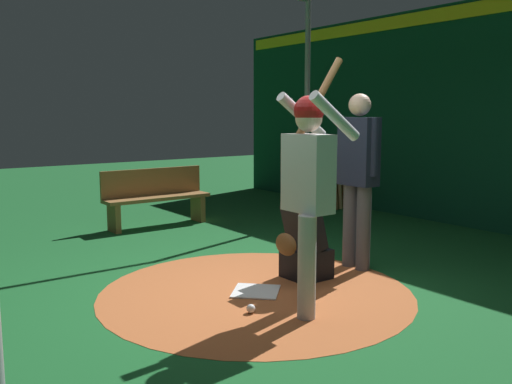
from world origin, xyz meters
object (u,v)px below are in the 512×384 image
at_px(baseball_0, 251,308).
at_px(bench, 156,196).
at_px(home_plate, 256,291).
at_px(catcher, 304,241).
at_px(batter, 309,182).
at_px(umpire, 358,171).
at_px(bat_rack, 348,180).

bearing_deg(baseball_0, bench, -104.80).
bearing_deg(baseball_0, home_plate, -130.88).
height_order(home_plate, catcher, catcher).
xyz_separation_m(home_plate, bench, (-0.64, -3.38, 0.43)).
bearing_deg(home_plate, bench, -100.79).
height_order(home_plate, bench, bench).
height_order(batter, catcher, batter).
xyz_separation_m(umpire, bench, (0.72, -3.35, -0.62)).
xyz_separation_m(batter, umpire, (-1.29, -0.66, -0.04)).
height_order(batter, bench, batter).
bearing_deg(batter, home_plate, -83.24).
distance_m(batter, bench, 4.10).
xyz_separation_m(bat_rack, baseball_0, (4.48, 3.26, -0.45)).
bearing_deg(baseball_0, catcher, -154.32).
relative_size(home_plate, baseball_0, 5.68).
relative_size(umpire, bat_rack, 1.58).
relative_size(batter, bench, 1.33).
bearing_deg(bat_rack, umpire, 45.66).
height_order(umpire, bat_rack, umpire).
bearing_deg(bat_rack, home_plate, 34.66).
bearing_deg(batter, bat_rack, -139.29).
relative_size(home_plate, bench, 0.26).
bearing_deg(batter, umpire, -152.87).
distance_m(umpire, bat_rack, 3.98).
bearing_deg(bat_rack, baseball_0, 36.08).
distance_m(catcher, umpire, 0.98).
xyz_separation_m(umpire, baseball_0, (1.72, 0.44, -1.02)).
relative_size(batter, umpire, 1.15).
distance_m(bench, baseball_0, 3.94).
distance_m(home_plate, catcher, 0.75).
bearing_deg(catcher, home_plate, 6.08).
height_order(batter, umpire, batter).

